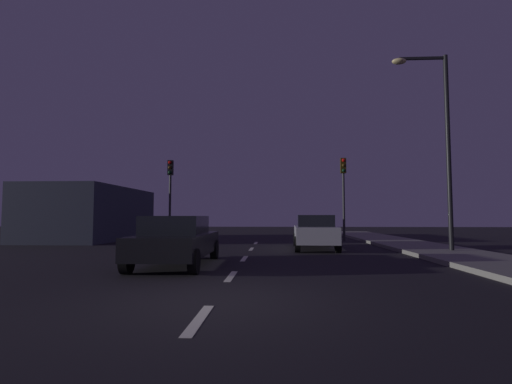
{
  "coord_description": "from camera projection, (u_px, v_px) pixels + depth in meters",
  "views": [
    {
      "loc": [
        1.07,
        -6.47,
        1.43
      ],
      "look_at": [
        0.04,
        13.43,
        2.74
      ],
      "focal_mm": 26.35,
      "sensor_mm": 36.0,
      "label": 1
    }
  ],
  "objects": [
    {
      "name": "ground_plane",
      "position": [
        246.0,
        257.0,
        13.38
      ],
      "size": [
        80.0,
        80.0,
        0.0
      ],
      "primitive_type": "plane",
      "color": "black"
    },
    {
      "name": "sidewalk_curb_right",
      "position": [
        461.0,
        256.0,
        13.0
      ],
      "size": [
        3.0,
        40.0,
        0.15
      ],
      "primitive_type": "cube",
      "color": "gray",
      "rests_on": "ground_plane"
    },
    {
      "name": "lane_stripe_nearest",
      "position": [
        199.0,
        319.0,
        5.21
      ],
      "size": [
        0.16,
        1.6,
        0.01
      ],
      "primitive_type": "cube",
      "color": "silver",
      "rests_on": "ground_plane"
    },
    {
      "name": "lane_stripe_second",
      "position": [
        231.0,
        276.0,
        9.0
      ],
      "size": [
        0.16,
        1.6,
        0.01
      ],
      "primitive_type": "cube",
      "color": "silver",
      "rests_on": "ground_plane"
    },
    {
      "name": "lane_stripe_third",
      "position": [
        244.0,
        259.0,
        12.79
      ],
      "size": [
        0.16,
        1.6,
        0.01
      ],
      "primitive_type": "cube",
      "color": "silver",
      "rests_on": "ground_plane"
    },
    {
      "name": "lane_stripe_fourth",
      "position": [
        251.0,
        249.0,
        16.57
      ],
      "size": [
        0.16,
        1.6,
        0.01
      ],
      "primitive_type": "cube",
      "color": "silver",
      "rests_on": "ground_plane"
    },
    {
      "name": "lane_stripe_fifth",
      "position": [
        256.0,
        243.0,
        20.36
      ],
      "size": [
        0.16,
        1.6,
        0.01
      ],
      "primitive_type": "cube",
      "color": "silver",
      "rests_on": "ground_plane"
    },
    {
      "name": "traffic_signal_left",
      "position": [
        170.0,
        184.0,
        22.66
      ],
      "size": [
        0.32,
        0.38,
        4.84
      ],
      "color": "#2D2D30",
      "rests_on": "ground_plane"
    },
    {
      "name": "traffic_signal_right",
      "position": [
        343.0,
        183.0,
        22.13
      ],
      "size": [
        0.32,
        0.38,
        4.9
      ],
      "color": "#2D2D30",
      "rests_on": "ground_plane"
    },
    {
      "name": "car_stopped_ahead",
      "position": [
        315.0,
        232.0,
        16.64
      ],
      "size": [
        1.95,
        4.57,
        1.5
      ],
      "color": "silver",
      "rests_on": "ground_plane"
    },
    {
      "name": "car_adjacent_lane",
      "position": [
        177.0,
        240.0,
        10.99
      ],
      "size": [
        1.97,
        4.55,
        1.45
      ],
      "color": "black",
      "rests_on": "ground_plane"
    },
    {
      "name": "street_lamp_right",
      "position": [
        439.0,
        133.0,
        14.65
      ],
      "size": [
        2.17,
        0.36,
        7.8
      ],
      "color": "black",
      "rests_on": "ground_plane"
    },
    {
      "name": "storefront_left",
      "position": [
        92.0,
        214.0,
        23.43
      ],
      "size": [
        4.75,
        9.26,
        3.22
      ],
      "primitive_type": "cube",
      "color": "#333847",
      "rests_on": "ground_plane"
    }
  ]
}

